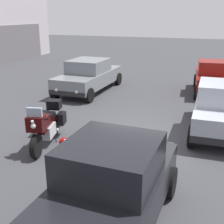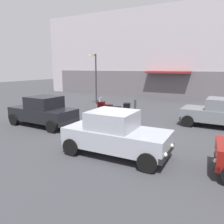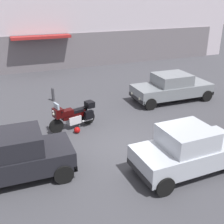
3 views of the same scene
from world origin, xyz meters
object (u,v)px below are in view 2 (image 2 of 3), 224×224
Objects in this scene: streetlamp_curbside at (95,74)px; bollard_curbside at (135,104)px; helmet at (108,120)px; car_wagon_end at (115,134)px; motorcycle at (113,110)px; car_hatchback_near at (43,111)px.

streetlamp_curbside reaches higher than bollard_curbside.
bollard_curbside is (4.01, -0.58, -2.23)m from streetlamp_curbside.
helmet is 5.02m from car_wagon_end.
car_wagon_end is (2.68, -4.74, 0.19)m from motorcycle.
motorcycle reaches higher than bollard_curbside.
bollard_curbside is at bearing -101.27° from motorcycle.
motorcycle is 2.82× the size of bollard_curbside.
car_hatchback_near is 1.00× the size of car_wagon_end.
helmet is (-0.01, -0.56, -0.48)m from motorcycle.
car_wagon_end reaches higher than bollard_curbside.
bollard_curbside is at bearing 107.05° from car_wagon_end.
car_hatchback_near is 0.91× the size of streetlamp_curbside.
bollard_curbside is at bearing -109.13° from car_hatchback_near.
helmet is at bearing -50.36° from streetlamp_curbside.
car_hatchback_near and car_wagon_end have the same top height.
motorcycle is 0.52× the size of streetlamp_curbside.
motorcycle is at bearing -46.95° from streetlamp_curbside.
motorcycle is 0.57× the size of car_hatchback_near.
motorcycle is at bearing -87.68° from bollard_curbside.
helmet is 0.35× the size of bollard_curbside.
motorcycle is 5.45m from car_wagon_end.
car_wagon_end is at bearing 105.92° from motorcycle.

